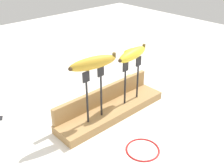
# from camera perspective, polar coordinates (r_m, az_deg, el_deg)

# --- Properties ---
(ground_plane) EXTENTS (3.00, 3.00, 0.00)m
(ground_plane) POSITION_cam_1_polar(r_m,az_deg,el_deg) (1.03, 0.00, -6.48)
(ground_plane) COLOR silver
(wooden_board) EXTENTS (0.46, 0.11, 0.03)m
(wooden_board) POSITION_cam_1_polar(r_m,az_deg,el_deg) (1.02, 0.00, -5.75)
(wooden_board) COLOR #A87F4C
(wooden_board) RESTS_ON ground
(board_backstop) EXTENTS (0.45, 0.02, 0.07)m
(board_backstop) POSITION_cam_1_polar(r_m,az_deg,el_deg) (1.03, -1.80, -2.40)
(board_backstop) COLOR #A87F4C
(board_backstop) RESTS_ON wooden_board
(fork_stand_left) EXTENTS (0.09, 0.01, 0.19)m
(fork_stand_left) POSITION_cam_1_polar(r_m,az_deg,el_deg) (0.90, -3.84, -1.29)
(fork_stand_left) COLOR black
(fork_stand_left) RESTS_ON wooden_board
(fork_stand_right) EXTENTS (0.10, 0.01, 0.17)m
(fork_stand_right) POSITION_cam_1_polar(r_m,az_deg,el_deg) (1.01, 4.21, 1.65)
(fork_stand_right) COLOR black
(fork_stand_right) RESTS_ON wooden_board
(banana_raised_left) EXTENTS (0.17, 0.07, 0.04)m
(banana_raised_left) POSITION_cam_1_polar(r_m,az_deg,el_deg) (0.85, -4.05, 4.50)
(banana_raised_left) COLOR gold
(banana_raised_left) RESTS_ON fork_stand_left
(banana_raised_right) EXTENTS (0.16, 0.07, 0.04)m
(banana_raised_right) POSITION_cam_1_polar(r_m,az_deg,el_deg) (0.97, 4.39, 6.36)
(banana_raised_right) COLOR yellow
(banana_raised_right) RESTS_ON fork_stand_right
(banana_chunk_near) EXTENTS (0.06, 0.04, 0.04)m
(banana_chunk_near) POSITION_cam_1_polar(r_m,az_deg,el_deg) (1.56, 3.78, 6.76)
(banana_chunk_near) COLOR yellow
(banana_chunk_near) RESTS_ON ground
(banana_chunk_far) EXTENTS (0.05, 0.05, 0.04)m
(banana_chunk_far) POSITION_cam_1_polar(r_m,az_deg,el_deg) (1.24, 3.47, 0.94)
(banana_chunk_far) COLOR #DBD147
(banana_chunk_far) RESTS_ON ground
(wire_coil) EXTENTS (0.11, 0.11, 0.01)m
(wire_coil) POSITION_cam_1_polar(r_m,az_deg,el_deg) (0.88, 6.54, -13.61)
(wire_coil) COLOR red
(wire_coil) RESTS_ON ground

